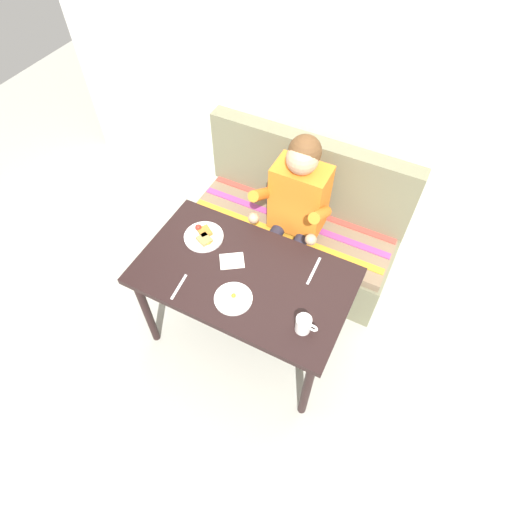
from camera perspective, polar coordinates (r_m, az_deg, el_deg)
ground_plane at (r=3.00m, az=-1.33°, el=-10.53°), size 8.00×8.00×0.00m
back_wall at (r=2.90m, az=11.04°, el=23.22°), size 4.40×0.10×2.60m
table at (r=2.44m, az=-1.61°, el=-3.52°), size 1.20×0.70×0.73m
couch at (r=3.12m, az=5.15°, el=3.52°), size 1.44×0.56×1.00m
person at (r=2.70m, az=5.14°, el=6.50°), size 0.45×0.61×1.21m
plate_breakfast at (r=2.54m, az=-6.96°, el=2.62°), size 0.23×0.23×0.05m
plate_eggs at (r=2.28m, az=-3.04°, el=-5.65°), size 0.20×0.20×0.04m
coffee_mug at (r=2.16m, az=6.37°, el=-9.01°), size 0.12×0.08×0.10m
napkin at (r=2.43m, az=-3.22°, el=-0.66°), size 0.17×0.17×0.01m
fork at (r=2.36m, az=-10.21°, el=-4.06°), size 0.03×0.17×0.00m
knife at (r=2.40m, az=7.71°, el=-1.95°), size 0.02×0.20×0.00m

